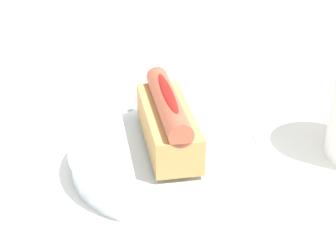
{
  "coord_description": "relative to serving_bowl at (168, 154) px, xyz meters",
  "views": [
    {
      "loc": [
        0.47,
        -0.19,
        0.33
      ],
      "look_at": [
        0.0,
        -0.02,
        0.06
      ],
      "focal_mm": 54.62,
      "sensor_mm": 36.0,
      "label": 1
    }
  ],
  "objects": [
    {
      "name": "hotdog_front",
      "position": [
        0.0,
        0.0,
        0.04
      ],
      "size": [
        0.16,
        0.08,
        0.06
      ],
      "color": "tan",
      "rests_on": "serving_bowl"
    },
    {
      "name": "ground_plane",
      "position": [
        -0.0,
        0.02,
        -0.02
      ],
      "size": [
        2.4,
        2.4,
        0.0
      ],
      "primitive_type": "plane",
      "color": "white"
    },
    {
      "name": "serving_bowl",
      "position": [
        0.0,
        0.0,
        0.0
      ],
      "size": [
        0.23,
        0.23,
        0.04
      ],
      "color": "silver",
      "rests_on": "ground_plane"
    }
  ]
}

